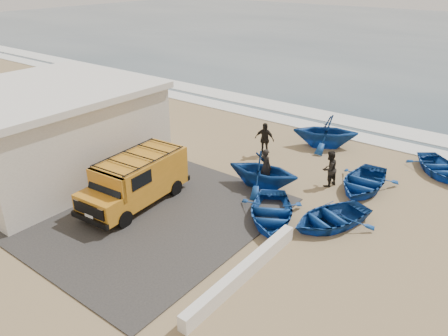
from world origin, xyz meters
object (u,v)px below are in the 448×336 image
Objects in this scene: boat_near_right at (330,217)px; boat_far_left at (326,131)px; fisherman_front at (266,167)px; boat_mid_right at (363,182)px; building at (46,131)px; fisherman_middle at (329,169)px; boat_mid_left at (263,170)px; boat_near_left at (271,212)px; van at (136,179)px; boat_far_right at (439,167)px; parapet at (243,272)px; fisherman_back at (264,139)px.

boat_far_left is at bearing 140.80° from boat_near_right.
boat_mid_right is at bearing -137.21° from fisherman_front.
boat_near_right is 3.80m from boat_mid_right.
building reaches higher than fisherman_middle.
boat_far_left reaches higher than boat_mid_right.
building is 14.84m from boat_far_left.
boat_mid_left is at bearing -172.38° from boat_near_right.
fisherman_front is at bearing -29.08° from boat_far_left.
fisherman_middle is at bearing -160.64° from boat_mid_right.
boat_near_left is at bearing 9.99° from fisherman_middle.
boat_mid_right is at bearing 40.15° from van.
boat_far_left is 1.05× the size of boat_far_right.
boat_far_left is at bearing 103.76° from parapet.
parapet is 3.23× the size of fisherman_back.
building is at bearing -67.30° from boat_far_left.
van is at bearing -139.34° from boat_mid_right.
boat_mid_left is (-1.87, 2.25, 0.51)m from boat_near_left.
boat_far_right is at bearing 34.10° from boat_near_left.
building is at bearing 175.42° from parapet.
building reaches higher than van.
boat_near_right is 0.99× the size of boat_far_left.
boat_far_right is (3.07, 12.55, 0.08)m from parapet.
fisherman_front reaches higher than boat_near_left.
boat_far_left is (-3.88, 7.56, 0.58)m from boat_near_right.
van reaches higher than parapet.
boat_mid_left is at bearing -28.04° from boat_far_left.
boat_mid_left is at bearing 47.79° from van.
fisherman_back is (-5.96, 4.40, 0.56)m from boat_near_right.
building is at bearing 163.24° from boat_near_left.
van is 1.55× the size of boat_mid_left.
boat_near_left reaches higher than boat_near_right.
boat_mid_right is at bearing -16.62° from fisherman_back.
boat_mid_right reaches higher than boat_far_right.
building reaches higher than fisherman_front.
fisherman_front reaches higher than boat_mid_left.
parapet is 1.67× the size of boat_far_left.
boat_mid_right is at bearing 29.89° from building.
fisherman_back is (-2.08, -3.16, -0.02)m from boat_far_left.
building is at bearing -142.82° from fisherman_back.
boat_near_left is 9.85m from boat_far_right.
boat_far_left reaches higher than boat_near_left.
boat_near_left is 3.35m from fisherman_front.
boat_near_left is 2.36m from boat_near_right.
boat_near_right is (2.07, 1.12, -0.01)m from boat_near_left.
fisherman_back is (-5.10, 9.20, 0.66)m from parapet.
van reaches higher than fisherman_back.
building is 1.57× the size of parapet.
boat_far_right is (6.16, 6.62, -0.53)m from boat_mid_left.
van is 8.82m from fisherman_middle.
boat_far_left is at bearing 145.30° from boat_far_right.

